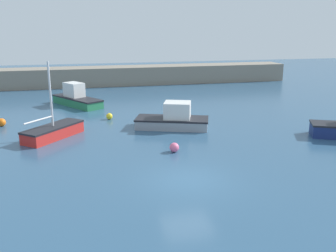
{
  "coord_description": "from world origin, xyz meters",
  "views": [
    {
      "loc": [
        -4.87,
        -16.01,
        7.17
      ],
      "look_at": [
        0.94,
        7.93,
        0.57
      ],
      "focal_mm": 40.0,
      "sensor_mm": 36.0,
      "label": 1
    }
  ],
  "objects_px": {
    "mooring_buoy_pink": "(174,147)",
    "cabin_cruiser_white": "(76,98)",
    "motorboat_with_cabin": "(174,119)",
    "sailboat_twin_hulled": "(53,131)",
    "mooring_buoy_orange": "(2,122)",
    "mooring_buoy_yellow": "(109,116)"
  },
  "relations": [
    {
      "from": "motorboat_with_cabin",
      "to": "sailboat_twin_hulled",
      "type": "relative_size",
      "value": 1.12
    },
    {
      "from": "cabin_cruiser_white",
      "to": "mooring_buoy_pink",
      "type": "relative_size",
      "value": 10.56
    },
    {
      "from": "sailboat_twin_hulled",
      "to": "mooring_buoy_pink",
      "type": "relative_size",
      "value": 8.9
    },
    {
      "from": "motorboat_with_cabin",
      "to": "mooring_buoy_yellow",
      "type": "distance_m",
      "value": 5.71
    },
    {
      "from": "mooring_buoy_orange",
      "to": "mooring_buoy_pink",
      "type": "height_order",
      "value": "mooring_buoy_orange"
    },
    {
      "from": "motorboat_with_cabin",
      "to": "cabin_cruiser_white",
      "type": "xyz_separation_m",
      "value": [
        -6.81,
        9.89,
        0.02
      ]
    },
    {
      "from": "sailboat_twin_hulled",
      "to": "motorboat_with_cabin",
      "type": "bearing_deg",
      "value": -44.96
    },
    {
      "from": "sailboat_twin_hulled",
      "to": "cabin_cruiser_white",
      "type": "height_order",
      "value": "sailboat_twin_hulled"
    },
    {
      "from": "motorboat_with_cabin",
      "to": "mooring_buoy_pink",
      "type": "xyz_separation_m",
      "value": [
        -1.32,
        -5.22,
        -0.39
      ]
    },
    {
      "from": "mooring_buoy_yellow",
      "to": "motorboat_with_cabin",
      "type": "bearing_deg",
      "value": -40.69
    },
    {
      "from": "cabin_cruiser_white",
      "to": "mooring_buoy_orange",
      "type": "distance_m",
      "value": 8.44
    },
    {
      "from": "motorboat_with_cabin",
      "to": "sailboat_twin_hulled",
      "type": "distance_m",
      "value": 8.38
    },
    {
      "from": "motorboat_with_cabin",
      "to": "mooring_buoy_pink",
      "type": "bearing_deg",
      "value": 96.11
    },
    {
      "from": "cabin_cruiser_white",
      "to": "mooring_buoy_pink",
      "type": "xyz_separation_m",
      "value": [
        5.49,
        -15.11,
        -0.41
      ]
    },
    {
      "from": "mooring_buoy_yellow",
      "to": "mooring_buoy_pink",
      "type": "bearing_deg",
      "value": -71.45
    },
    {
      "from": "sailboat_twin_hulled",
      "to": "mooring_buoy_orange",
      "type": "relative_size",
      "value": 8.42
    },
    {
      "from": "mooring_buoy_pink",
      "to": "cabin_cruiser_white",
      "type": "bearing_deg",
      "value": 109.96
    },
    {
      "from": "sailboat_twin_hulled",
      "to": "mooring_buoy_yellow",
      "type": "distance_m",
      "value": 5.88
    },
    {
      "from": "cabin_cruiser_white",
      "to": "mooring_buoy_orange",
      "type": "xyz_separation_m",
      "value": [
        -5.43,
        -6.45,
        -0.39
      ]
    },
    {
      "from": "sailboat_twin_hulled",
      "to": "mooring_buoy_pink",
      "type": "bearing_deg",
      "value": -82.3
    },
    {
      "from": "mooring_buoy_orange",
      "to": "sailboat_twin_hulled",
      "type": "bearing_deg",
      "value": -45.81
    },
    {
      "from": "mooring_buoy_orange",
      "to": "mooring_buoy_pink",
      "type": "relative_size",
      "value": 1.06
    }
  ]
}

